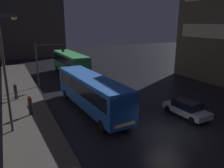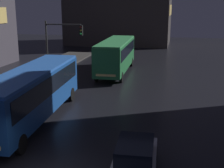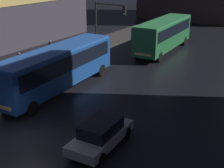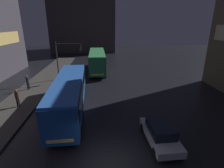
{
  "view_description": "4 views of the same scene",
  "coord_description": "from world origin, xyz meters",
  "px_view_note": "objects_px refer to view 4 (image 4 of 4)",
  "views": [
    {
      "loc": [
        -10.14,
        -11.3,
        8.03
      ],
      "look_at": [
        -0.36,
        8.59,
        1.75
      ],
      "focal_mm": 35.0,
      "sensor_mm": 36.0,
      "label": 1
    },
    {
      "loc": [
        5.26,
        -10.06,
        7.07
      ],
      "look_at": [
        1.28,
        8.24,
        2.26
      ],
      "focal_mm": 50.0,
      "sensor_mm": 36.0,
      "label": 2
    },
    {
      "loc": [
        11.57,
        -9.88,
        8.89
      ],
      "look_at": [
        1.55,
        6.42,
        1.6
      ],
      "focal_mm": 50.0,
      "sensor_mm": 36.0,
      "label": 3
    },
    {
      "loc": [
        -0.26,
        -8.29,
        7.96
      ],
      "look_at": [
        0.69,
        9.07,
        1.93
      ],
      "focal_mm": 28.0,
      "sensor_mm": 36.0,
      "label": 4
    }
  ],
  "objects_px": {
    "bus_far": "(97,59)",
    "car_taxi": "(160,133)",
    "bus_near": "(69,92)",
    "traffic_light_main": "(66,54)",
    "pedestrian_mid": "(28,81)",
    "pedestrian_near": "(17,96)"
  },
  "relations": [
    {
      "from": "bus_far",
      "to": "pedestrian_near",
      "type": "height_order",
      "value": "bus_far"
    },
    {
      "from": "car_taxi",
      "to": "pedestrian_near",
      "type": "distance_m",
      "value": 13.74
    },
    {
      "from": "bus_near",
      "to": "bus_far",
      "type": "relative_size",
      "value": 1.07
    },
    {
      "from": "bus_near",
      "to": "traffic_light_main",
      "type": "height_order",
      "value": "traffic_light_main"
    },
    {
      "from": "bus_near",
      "to": "traffic_light_main",
      "type": "relative_size",
      "value": 2.08
    },
    {
      "from": "bus_far",
      "to": "pedestrian_mid",
      "type": "height_order",
      "value": "bus_far"
    },
    {
      "from": "bus_far",
      "to": "car_taxi",
      "type": "xyz_separation_m",
      "value": [
        4.85,
        -19.68,
        -1.38
      ]
    },
    {
      "from": "car_taxi",
      "to": "pedestrian_mid",
      "type": "bearing_deg",
      "value": -42.36
    },
    {
      "from": "car_taxi",
      "to": "pedestrian_near",
      "type": "bearing_deg",
      "value": -28.95
    },
    {
      "from": "pedestrian_mid",
      "to": "traffic_light_main",
      "type": "relative_size",
      "value": 0.32
    },
    {
      "from": "car_taxi",
      "to": "pedestrian_mid",
      "type": "height_order",
      "value": "pedestrian_mid"
    },
    {
      "from": "traffic_light_main",
      "to": "pedestrian_mid",
      "type": "bearing_deg",
      "value": -136.61
    },
    {
      "from": "pedestrian_near",
      "to": "pedestrian_mid",
      "type": "height_order",
      "value": "pedestrian_near"
    },
    {
      "from": "bus_near",
      "to": "car_taxi",
      "type": "bearing_deg",
      "value": 141.38
    },
    {
      "from": "bus_far",
      "to": "car_taxi",
      "type": "bearing_deg",
      "value": 101.97
    },
    {
      "from": "bus_far",
      "to": "pedestrian_mid",
      "type": "xyz_separation_m",
      "value": [
        -8.41,
        -8.79,
        -0.92
      ]
    },
    {
      "from": "pedestrian_near",
      "to": "traffic_light_main",
      "type": "xyz_separation_m",
      "value": [
        3.26,
        8.81,
        2.62
      ]
    },
    {
      "from": "bus_near",
      "to": "traffic_light_main",
      "type": "xyz_separation_m",
      "value": [
        -2.06,
        9.87,
        1.84
      ]
    },
    {
      "from": "bus_far",
      "to": "pedestrian_mid",
      "type": "bearing_deg",
      "value": 44.4
    },
    {
      "from": "bus_near",
      "to": "pedestrian_near",
      "type": "bearing_deg",
      "value": -14.69
    },
    {
      "from": "pedestrian_mid",
      "to": "bus_far",
      "type": "bearing_deg",
      "value": 59.29
    },
    {
      "from": "car_taxi",
      "to": "bus_near",
      "type": "bearing_deg",
      "value": -38.16
    }
  ]
}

